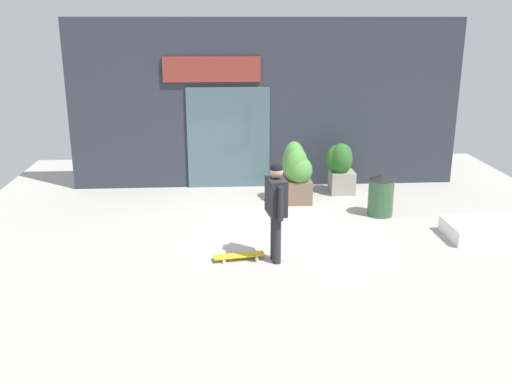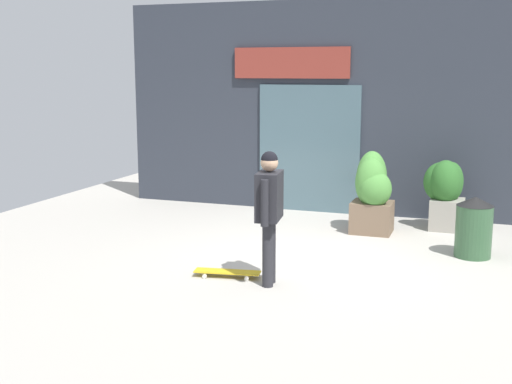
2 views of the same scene
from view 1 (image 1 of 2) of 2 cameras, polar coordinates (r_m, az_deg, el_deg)
ground_plane at (r=9.99m, az=2.57°, el=-4.41°), size 12.00×12.00×0.00m
building_facade at (r=12.67m, az=0.91°, el=8.84°), size 8.68×0.31×3.72m
skateboarder at (r=8.62m, az=2.06°, el=-1.06°), size 0.32×0.65×1.60m
skateboard at (r=9.00m, az=-1.73°, el=-6.48°), size 0.84×0.34×0.08m
planter_box_left at (r=11.59m, az=4.08°, el=2.08°), size 0.62×0.73×1.28m
planter_box_right at (r=12.37m, az=8.62°, el=2.80°), size 0.65×0.63×1.12m
trash_bin at (r=11.14m, az=12.57°, el=-0.25°), size 0.50×0.50×0.84m
snow_ledge at (r=10.60m, az=22.11°, el=-3.63°), size 1.27×0.90×0.27m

